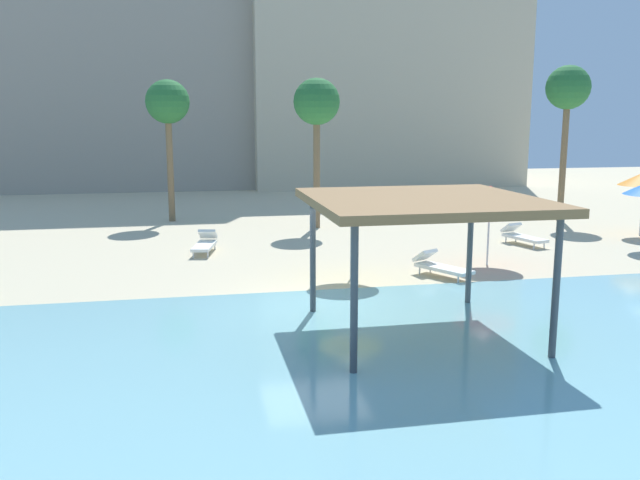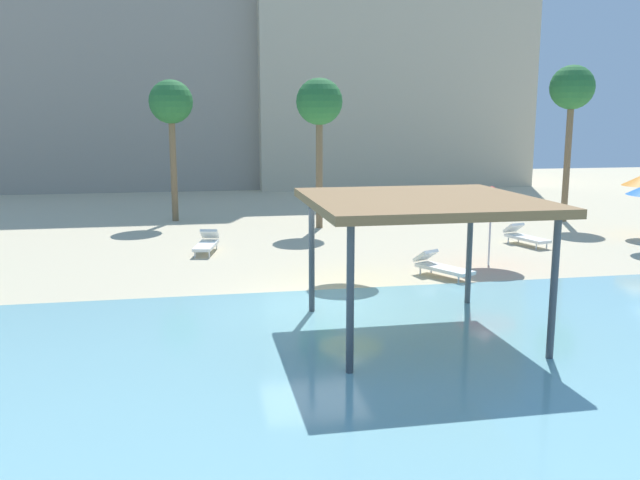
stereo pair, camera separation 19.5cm
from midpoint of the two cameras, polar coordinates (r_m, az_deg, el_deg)
The scene contains 13 objects.
ground_plane at distance 16.28m, azimuth -0.29°, elevation -5.83°, with size 80.00×80.00×0.00m, color beige.
lagoon_water at distance 11.45m, azimuth 4.59°, elevation -12.99°, with size 44.00×13.50×0.04m, color #7AB7C1.
shade_pavilion at distance 13.94m, azimuth 9.08°, elevation 2.96°, with size 4.63×4.63×2.95m.
beach_umbrella_red_0 at distance 21.20m, azimuth 14.77°, elevation 3.79°, with size 1.95×1.95×2.50m.
beach_umbrella_yellow_1 at distance 18.70m, azimuth 3.06°, elevation 3.75°, with size 1.93×1.93×2.66m.
lounge_chair_1 at distance 19.62m, azimuth 10.55°, elevation -2.19°, with size 1.42×1.96×0.74m.
lounge_chair_2 at distance 25.28m, azimuth 17.33°, elevation 0.34°, with size 1.06×1.99×0.74m.
lounge_chair_4 at distance 23.11m, azimuth -9.45°, elevation -0.24°, with size 0.97×1.98×0.74m.
palm_tree_0 at distance 31.39m, azimuth 20.98°, elevation 11.81°, with size 1.90×1.90×6.80m.
palm_tree_1 at distance 27.58m, azimuth 0.14°, elevation 11.50°, with size 1.90×1.90×6.16m.
palm_tree_2 at distance 30.13m, azimuth -12.48°, elevation 11.24°, with size 1.90×1.90×6.20m.
hotel_block_0 at distance 47.29m, azimuth -17.06°, elevation 16.91°, with size 23.55×8.81×20.46m, color #9E9384.
hotel_block_1 at distance 48.79m, azimuth 5.26°, elevation 14.28°, with size 18.17×11.57×15.68m, color beige.
Camera 2 is at (-2.73, -15.39, 4.58)m, focal length 37.29 mm.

